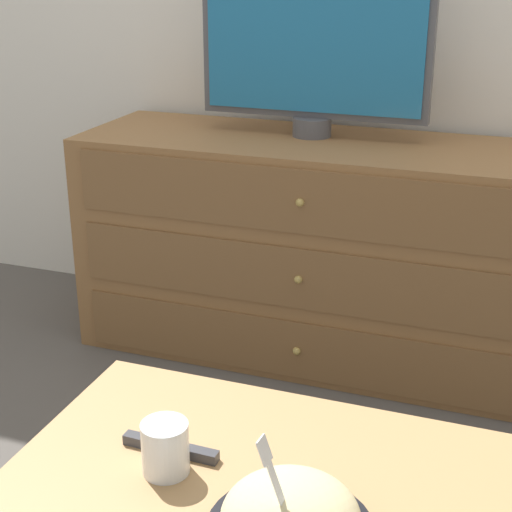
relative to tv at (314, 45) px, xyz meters
name	(u,v)px	position (x,y,z in m)	size (l,w,h in m)	color
ground_plane	(331,313)	(0.03, 0.21, -0.96)	(12.00, 12.00, 0.00)	#56514C
dresser	(321,250)	(0.06, -0.06, -0.62)	(1.50, 0.51, 0.69)	olive
tv	(314,45)	(0.00, 0.00, 0.00)	(0.70, 0.12, 0.51)	#515156
drink_cup	(165,451)	(0.16, -1.37, -0.47)	(0.08, 0.08, 0.09)	white
remote_control	(170,448)	(0.14, -1.32, -0.50)	(0.17, 0.02, 0.02)	#38383D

